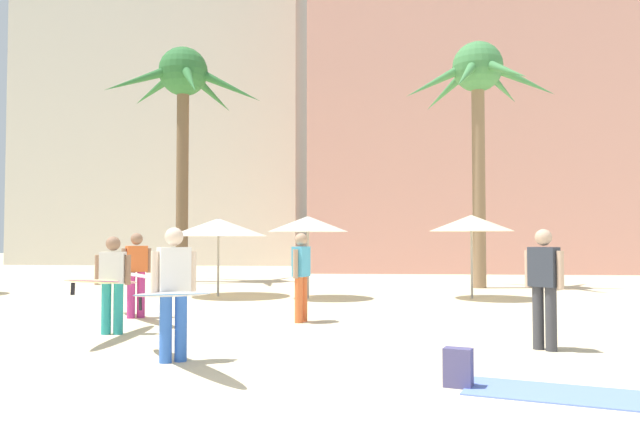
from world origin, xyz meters
TOP-DOWN VIEW (x-y plane):
  - hotel_pink at (7.12, 28.31)m, footprint 16.36×9.08m
  - palm_tree_far_left at (5.41, 16.09)m, footprint 4.95×4.42m
  - palm_tree_left at (-5.12, 18.19)m, footprint 5.67×5.63m
  - cafe_umbrella_0 at (-2.32, 12.49)m, footprint 2.72×2.72m
  - cafe_umbrella_2 at (4.58, 12.38)m, footprint 2.24×2.24m
  - cafe_umbrella_3 at (0.22, 12.10)m, footprint 2.16×2.16m
  - beach_towel at (3.88, 2.04)m, footprint 2.07×1.44m
  - backpack at (2.88, 2.27)m, footprint 0.34×0.31m
  - person_far_right at (-2.40, 5.45)m, footprint 0.61×2.71m
  - person_mid_left at (-2.81, 7.60)m, footprint 2.16×2.52m
  - person_near_right at (-0.63, 3.23)m, footprint 1.98×2.50m
  - person_far_left at (0.58, 7.35)m, footprint 0.33×0.60m
  - person_mid_center at (4.42, 4.65)m, footprint 0.50×0.49m

SIDE VIEW (x-z plane):
  - beach_towel at x=3.88m, z-range 0.00..0.01m
  - backpack at x=2.88m, z-range -0.01..0.41m
  - person_far_right at x=-2.40m, z-range 0.08..1.72m
  - person_mid_left at x=-2.81m, z-range 0.07..1.78m
  - person_near_right at x=-0.63m, z-range 0.06..1.81m
  - person_far_left at x=0.58m, z-range 0.08..1.79m
  - person_mid_center at x=4.42m, z-range 0.09..1.83m
  - cafe_umbrella_0 at x=-2.32m, z-range 0.83..2.99m
  - cafe_umbrella_3 at x=0.22m, z-range 0.89..3.09m
  - cafe_umbrella_2 at x=4.58m, z-range 0.89..3.12m
  - palm_tree_far_left at x=5.41m, z-range 2.48..10.54m
  - palm_tree_left at x=-5.12m, z-range 2.72..11.50m
  - hotel_pink at x=7.12m, z-range 0.00..19.95m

